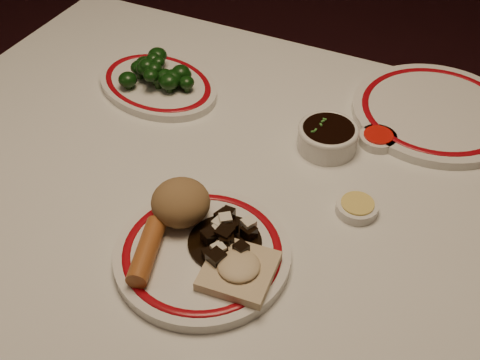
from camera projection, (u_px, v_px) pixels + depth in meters
name	position (u px, v px, depth m)	size (l,w,h in m)	color
dining_table	(232.00, 223.00, 1.02)	(1.20, 0.90, 0.75)	silver
main_plate	(203.00, 254.00, 0.84)	(0.28, 0.28, 0.02)	silver
rice_mound	(181.00, 202.00, 0.86)	(0.08, 0.08, 0.06)	olive
spring_roll	(147.00, 251.00, 0.81)	(0.03, 0.03, 0.11)	#A85D29
fried_wonton	(239.00, 269.00, 0.79)	(0.10, 0.10, 0.03)	#CCB690
stirfry_heap	(225.00, 239.00, 0.83)	(0.10, 0.11, 0.03)	black
broccoli_plate	(158.00, 84.00, 1.14)	(0.29, 0.27, 0.02)	silver
broccoli_pile	(158.00, 71.00, 1.12)	(0.13, 0.12, 0.05)	#23471C
soy_bowl	(328.00, 138.00, 1.01)	(0.10, 0.10, 0.04)	silver
sweet_sour_dish	(378.00, 139.00, 1.02)	(0.06, 0.06, 0.02)	silver
mustard_dish	(357.00, 207.00, 0.90)	(0.06, 0.06, 0.02)	silver
far_plate	(436.00, 112.00, 1.08)	(0.34, 0.34, 0.02)	silver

